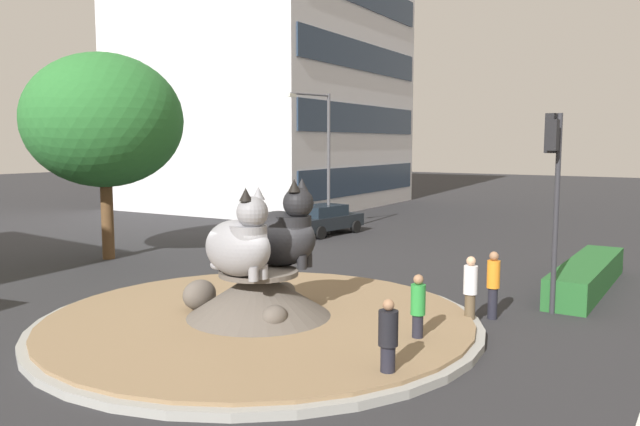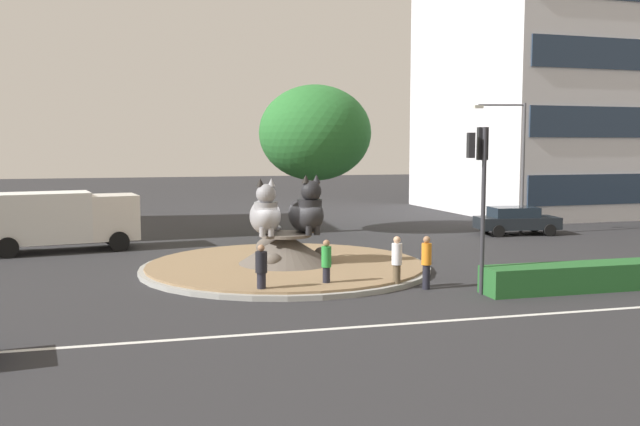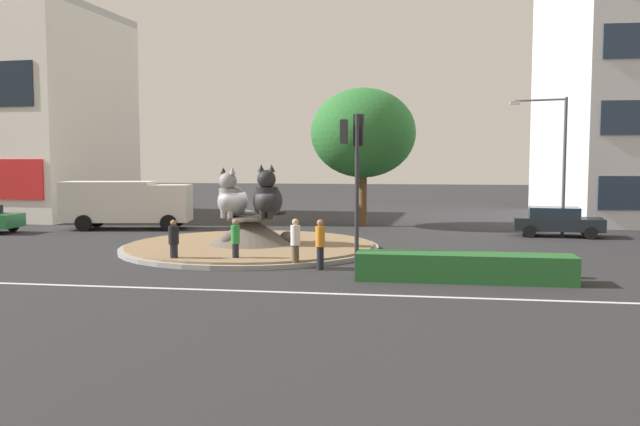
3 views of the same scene
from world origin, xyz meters
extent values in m
plane|color=#28282B|center=(0.00, 0.00, 0.00)|extent=(160.00, 160.00, 0.00)
cube|color=silver|center=(0.00, -8.82, 0.00)|extent=(112.00, 0.20, 0.01)
cylinder|color=gray|center=(0.00, 0.00, 0.09)|extent=(11.17, 11.17, 0.18)
cylinder|color=#846B4C|center=(0.00, 0.00, 0.22)|extent=(10.72, 10.72, 0.08)
cone|color=#564F47|center=(0.00, 0.00, 0.84)|extent=(3.65, 3.65, 1.16)
cylinder|color=#564F47|center=(0.00, 0.00, 1.36)|extent=(2.01, 2.01, 0.12)
ellipsoid|color=#564F47|center=(1.56, 0.34, 0.52)|extent=(0.65, 0.60, 0.52)
ellipsoid|color=#564F47|center=(-0.40, 1.66, 0.66)|extent=(0.98, 0.74, 0.79)
ellipsoid|color=#564F47|center=(-0.68, -1.01, 0.54)|extent=(0.69, 0.60, 0.55)
ellipsoid|color=gray|center=(-0.79, 0.00, 2.10)|extent=(1.39, 1.99, 1.36)
cylinder|color=gray|center=(-0.83, -0.37, 2.26)|extent=(0.98, 0.98, 0.85)
sphere|color=gray|center=(-0.85, -0.51, 3.00)|extent=(0.75, 0.75, 0.75)
torus|color=gray|center=(-0.41, 0.73, 1.56)|extent=(0.97, 0.97, 0.17)
cone|color=gray|center=(-0.64, -0.53, 3.44)|extent=(0.34, 0.34, 0.31)
cone|color=black|center=(-1.05, -0.49, 3.44)|extent=(0.34, 0.34, 0.31)
cylinder|color=gray|center=(-0.71, -0.70, 1.59)|extent=(0.24, 0.24, 0.34)
cylinder|color=gray|center=(-1.02, -0.66, 1.59)|extent=(0.24, 0.24, 0.34)
ellipsoid|color=black|center=(0.79, -0.08, 2.14)|extent=(1.52, 2.14, 1.44)
cylinder|color=black|center=(0.85, -0.48, 2.30)|extent=(1.06, 1.06, 0.90)
sphere|color=black|center=(0.87, -0.62, 3.09)|extent=(0.79, 0.79, 0.79)
torus|color=black|center=(1.00, 0.76, 1.57)|extent=(0.86, 0.86, 0.18)
cone|color=black|center=(1.08, -0.59, 3.55)|extent=(0.37, 0.37, 0.32)
cone|color=black|center=(0.65, -0.65, 3.55)|extent=(0.37, 0.37, 0.32)
cylinder|color=black|center=(1.06, -0.77, 1.60)|extent=(0.25, 0.25, 0.36)
cylinder|color=black|center=(0.73, -0.82, 1.60)|extent=(0.25, 0.25, 0.36)
cylinder|color=#2D2D33|center=(5.23, -5.98, 2.70)|extent=(0.14, 0.14, 5.39)
cube|color=black|center=(5.26, -5.77, 4.87)|extent=(0.36, 0.29, 1.05)
sphere|color=red|center=(5.28, -5.69, 5.18)|extent=(0.18, 0.18, 0.18)
sphere|color=#392706|center=(5.28, -5.69, 4.87)|extent=(0.18, 0.18, 0.18)
sphere|color=black|center=(5.28, -5.69, 4.55)|extent=(0.18, 0.18, 0.18)
cube|color=black|center=(4.78, -5.91, 4.82)|extent=(0.24, 0.31, 0.80)
cube|color=silver|center=(25.10, 19.02, 14.54)|extent=(18.52, 16.49, 29.07)
cube|color=#235B28|center=(8.70, -6.26, 0.45)|extent=(6.89, 1.20, 0.90)
cylinder|color=brown|center=(3.93, 10.79, 1.52)|extent=(0.48, 0.48, 3.03)
ellipsoid|color=#286B2D|center=(3.93, 10.79, 5.48)|extent=(6.13, 6.13, 5.21)
cylinder|color=#4C4C51|center=(14.45, 7.01, 3.52)|extent=(0.16, 0.16, 7.04)
cylinder|color=#4C4C51|center=(13.25, 7.30, 6.94)|extent=(2.43, 0.68, 0.10)
cube|color=silver|center=(12.05, 7.60, 6.84)|extent=(0.50, 0.24, 0.16)
cylinder|color=brown|center=(2.86, -4.50, 0.41)|extent=(0.26, 0.26, 0.83)
cylinder|color=silver|center=(2.86, -4.50, 1.19)|extent=(0.35, 0.35, 0.72)
sphere|color=tan|center=(2.86, -4.50, 1.67)|extent=(0.24, 0.24, 0.24)
cylinder|color=black|center=(-1.74, -4.52, 0.39)|extent=(0.29, 0.29, 0.78)
cylinder|color=black|center=(-1.74, -4.52, 1.12)|extent=(0.38, 0.38, 0.68)
sphere|color=#936B4C|center=(-1.74, -4.52, 1.57)|extent=(0.22, 0.22, 0.22)
cylinder|color=black|center=(3.81, -4.78, 0.42)|extent=(0.25, 0.25, 0.83)
cylinder|color=orange|center=(3.81, -4.78, 1.20)|extent=(0.34, 0.34, 0.72)
sphere|color=#936B4C|center=(3.81, -4.78, 1.68)|extent=(0.24, 0.24, 0.24)
cylinder|color=black|center=(0.52, -4.12, 0.39)|extent=(0.25, 0.25, 0.79)
cylinder|color=#288C38|center=(0.52, -4.12, 1.13)|extent=(0.33, 0.33, 0.69)
sphere|color=#936B4C|center=(0.52, -4.12, 1.59)|extent=(0.23, 0.23, 0.23)
cube|color=black|center=(14.27, 7.15, 0.64)|extent=(4.51, 2.32, 0.64)
cube|color=#19232D|center=(14.06, 7.18, 1.23)|extent=(2.59, 1.88, 0.54)
cylinder|color=black|center=(15.80, 7.90, 0.32)|extent=(0.66, 0.29, 0.64)
cylinder|color=black|center=(15.59, 6.08, 0.32)|extent=(0.66, 0.29, 0.64)
cylinder|color=black|center=(12.96, 8.23, 0.32)|extent=(0.66, 0.29, 0.64)
cylinder|color=black|center=(12.75, 6.40, 0.32)|extent=(0.66, 0.29, 0.64)
cube|color=silver|center=(-6.66, 7.55, 1.48)|extent=(2.47, 2.56, 2.06)
cube|color=silver|center=(-10.11, 6.93, 1.57)|extent=(5.23, 3.06, 2.25)
cylinder|color=black|center=(-6.78, 8.66, 0.45)|extent=(0.94, 0.46, 0.90)
cylinder|color=black|center=(-6.39, 6.47, 0.45)|extent=(0.94, 0.46, 0.90)
cylinder|color=black|center=(-11.34, 7.83, 0.45)|extent=(0.94, 0.46, 0.90)
cylinder|color=black|center=(-10.95, 5.65, 0.45)|extent=(0.94, 0.46, 0.90)
camera|label=1|loc=(-12.09, -9.69, 4.62)|focal=35.00mm
camera|label=2|loc=(-5.41, -25.91, 4.83)|focal=38.69mm
camera|label=3|loc=(7.32, -27.27, 3.87)|focal=36.40mm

